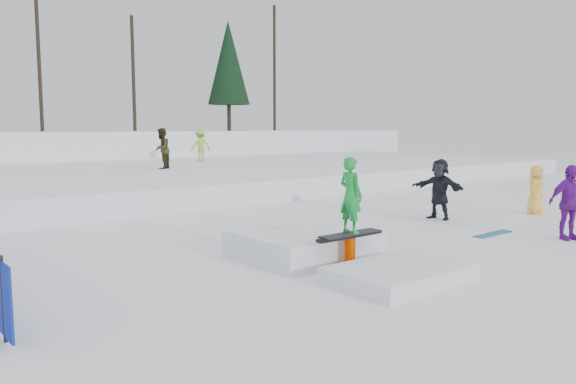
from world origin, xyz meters
TOP-DOWN VIEW (x-y plane):
  - ground at (0.00, 0.00)m, footprint 120.00×120.00m
  - snow_midrise at (0.00, 16.00)m, footprint 50.00×18.00m
  - treeline at (6.18, 28.28)m, footprint 40.24×4.22m
  - walker_olive at (3.56, 14.64)m, footprint 1.12×1.11m
  - walker_ygreen at (7.71, 18.28)m, footprint 1.24×0.86m
  - spectator_purple at (5.43, -2.47)m, footprint 1.13×0.86m
  - spectator_yellow at (8.70, -0.01)m, footprint 0.83×0.64m
  - spectator_dark at (5.59, 1.29)m, footprint 0.68×1.68m
  - loose_board_teal at (4.64, -1.02)m, footprint 1.41×0.31m
  - jib_rail_feature at (-0.59, -0.58)m, footprint 2.60×4.40m

SIDE VIEW (x-z plane):
  - ground at x=0.00m, z-range 0.00..0.00m
  - loose_board_teal at x=4.64m, z-range 0.00..0.03m
  - jib_rail_feature at x=-0.59m, z-range -0.75..1.36m
  - snow_midrise at x=0.00m, z-range 0.00..0.80m
  - spectator_yellow at x=8.70m, z-range 0.00..1.51m
  - spectator_dark at x=5.59m, z-range 0.00..1.76m
  - spectator_purple at x=5.43m, z-range 0.00..1.78m
  - walker_ygreen at x=7.71m, z-range 0.80..2.55m
  - walker_olive at x=3.56m, z-range 0.80..2.63m
  - treeline at x=6.18m, z-range 2.20..12.70m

